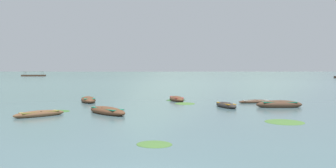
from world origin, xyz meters
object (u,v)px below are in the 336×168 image
object	(u,v)px
rowboat_0	(107,111)
rowboat_5	(279,105)
rowboat_1	(39,114)
rowboat_4	(88,100)
ferry_1	(34,75)
rowboat_3	(226,105)
rowboat_6	(177,99)
rowboat_2	(256,102)

from	to	relation	value
rowboat_0	rowboat_5	size ratio (longest dim) A/B	1.09
rowboat_1	rowboat_4	xyz separation A→B (m)	(0.92, 9.88, 0.05)
ferry_1	rowboat_3	bearing A→B (deg)	-65.94
rowboat_0	rowboat_4	distance (m)	9.17
rowboat_3	rowboat_5	size ratio (longest dim) A/B	0.92
rowboat_4	rowboat_6	xyz separation A→B (m)	(7.74, 0.99, -0.02)
rowboat_2	rowboat_5	xyz separation A→B (m)	(0.80, -3.63, 0.09)
rowboat_0	rowboat_2	bearing A→B (deg)	33.22
rowboat_1	rowboat_5	world-z (taller)	rowboat_5
rowboat_0	rowboat_6	distance (m)	10.81
rowboat_1	rowboat_2	size ratio (longest dim) A/B	0.92
rowboat_4	ferry_1	distance (m)	154.23
rowboat_4	rowboat_0	bearing A→B (deg)	-71.35
rowboat_0	rowboat_1	xyz separation A→B (m)	(-3.85, -1.19, -0.04)
rowboat_3	rowboat_5	xyz separation A→B (m)	(3.96, -0.06, 0.05)
rowboat_3	rowboat_4	world-z (taller)	rowboat_4
rowboat_2	rowboat_3	distance (m)	4.77
rowboat_1	rowboat_6	size ratio (longest dim) A/B	0.84
rowboat_1	rowboat_6	distance (m)	13.90
rowboat_5	rowboat_1	bearing A→B (deg)	-162.60
rowboat_1	ferry_1	world-z (taller)	ferry_1
rowboat_3	ferry_1	world-z (taller)	ferry_1
rowboat_0	rowboat_3	world-z (taller)	rowboat_0
rowboat_1	rowboat_6	world-z (taller)	rowboat_6
rowboat_1	ferry_1	bearing A→B (deg)	109.44
rowboat_2	rowboat_6	bearing A→B (deg)	161.51
ferry_1	rowboat_0	bearing A→B (deg)	-69.14
rowboat_3	rowboat_4	bearing A→B (deg)	156.84
rowboat_3	rowboat_6	size ratio (longest dim) A/B	0.93
rowboat_6	ferry_1	world-z (taller)	ferry_1
rowboat_1	rowboat_3	bearing A→B (deg)	22.84
rowboat_1	rowboat_4	distance (m)	9.93
rowboat_3	rowboat_4	xyz separation A→B (m)	(-11.19, 4.79, 0.04)
rowboat_3	rowboat_5	bearing A→B (deg)	-0.94
rowboat_1	rowboat_6	xyz separation A→B (m)	(8.66, 10.88, 0.03)
rowboat_0	rowboat_5	bearing A→B (deg)	17.46
rowboat_6	ferry_1	size ratio (longest dim) A/B	0.31
rowboat_0	rowboat_5	distance (m)	12.80
rowboat_0	rowboat_6	xyz separation A→B (m)	(4.81, 9.68, -0.01)
rowboat_5	rowboat_6	bearing A→B (deg)	141.72
rowboat_4	ferry_1	bearing A→B (deg)	110.99
rowboat_4	rowboat_5	bearing A→B (deg)	-17.76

